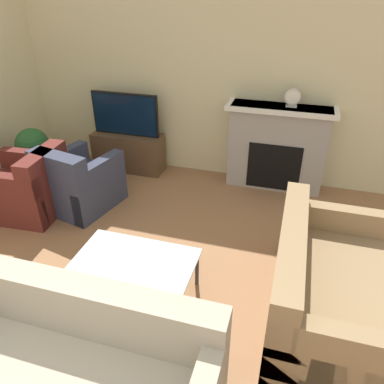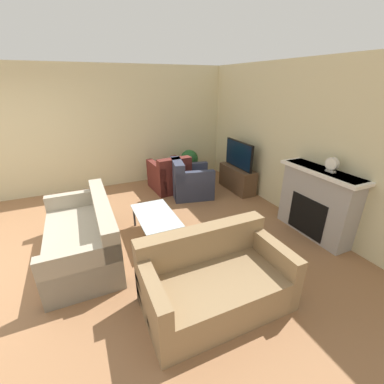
# 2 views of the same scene
# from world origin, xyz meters

# --- Properties ---
(ground_plane) EXTENTS (20.00, 20.00, 0.00)m
(ground_plane) POSITION_xyz_m (0.00, 0.00, 0.00)
(ground_plane) COLOR #936642
(wall_back) EXTENTS (7.82, 0.06, 2.70)m
(wall_back) POSITION_xyz_m (0.00, 4.70, 1.35)
(wall_back) COLOR beige
(wall_back) RESTS_ON ground_plane
(wall_left) EXTENTS (0.06, 7.67, 2.70)m
(wall_left) POSITION_xyz_m (-2.44, 2.33, 1.35)
(wall_left) COLOR beige
(wall_left) RESTS_ON ground_plane
(fireplace) EXTENTS (1.36, 0.40, 1.12)m
(fireplace) POSITION_xyz_m (1.19, 4.50, 0.58)
(fireplace) COLOR #9E9993
(fireplace) RESTS_ON ground_plane
(tv_stand) EXTENTS (1.02, 0.36, 0.55)m
(tv_stand) POSITION_xyz_m (-0.91, 4.41, 0.27)
(tv_stand) COLOR brown
(tv_stand) RESTS_ON ground_plane
(tv) EXTENTS (0.96, 0.06, 0.59)m
(tv) POSITION_xyz_m (-0.91, 4.40, 0.84)
(tv) COLOR black
(tv) RESTS_ON tv_stand
(couch_sectional) EXTENTS (1.85, 0.90, 0.82)m
(couch_sectional) POSITION_xyz_m (0.27, 1.03, 0.29)
(couch_sectional) COLOR #9E937F
(couch_sectional) RESTS_ON ground_plane
(couch_loveseat) EXTENTS (0.91, 1.59, 0.82)m
(couch_loveseat) POSITION_xyz_m (1.80, 2.30, 0.29)
(couch_loveseat) COLOR #8C704C
(couch_loveseat) RESTS_ON ground_plane
(armchair_by_window) EXTENTS (0.92, 0.82, 0.82)m
(armchair_by_window) POSITION_xyz_m (-1.59, 2.99, 0.30)
(armchair_by_window) COLOR #5B231E
(armchair_by_window) RESTS_ON ground_plane
(armchair_accent) EXTENTS (0.88, 0.96, 0.82)m
(armchair_accent) POSITION_xyz_m (-1.04, 3.27, 0.30)
(armchair_accent) COLOR #33384C
(armchair_accent) RESTS_ON ground_plane
(coffee_table) EXTENTS (1.04, 0.58, 0.40)m
(coffee_table) POSITION_xyz_m (0.23, 2.11, 0.36)
(coffee_table) COLOR #333338
(coffee_table) RESTS_ON ground_plane
(potted_plant) EXTENTS (0.43, 0.43, 0.79)m
(potted_plant) POSITION_xyz_m (-1.92, 3.64, 0.48)
(potted_plant) COLOR #47474C
(potted_plant) RESTS_ON ground_plane
(mantel_clock) EXTENTS (0.19, 0.07, 0.22)m
(mantel_clock) POSITION_xyz_m (1.30, 4.50, 1.23)
(mantel_clock) COLOR beige
(mantel_clock) RESTS_ON fireplace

